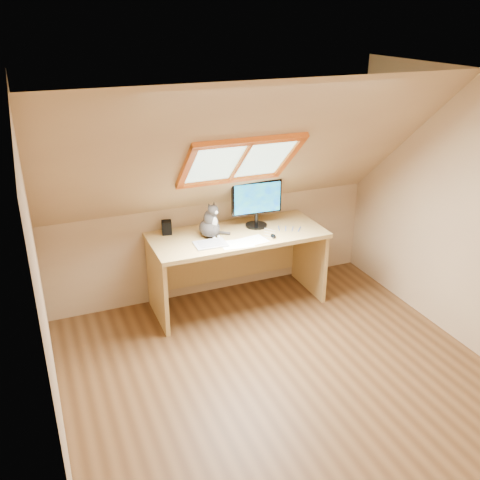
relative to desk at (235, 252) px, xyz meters
name	(u,v)px	position (x,y,z in m)	size (l,w,h in m)	color
ground	(288,384)	(-0.11, -1.45, -0.56)	(3.50, 3.50, 0.00)	brown
room_shell	(301,226)	(-0.11, -1.55, 0.87)	(3.52, 3.52, 2.41)	tan
desk	(235,252)	(0.00, 0.00, 0.00)	(1.73, 0.76, 0.79)	tan
monitor	(257,201)	(0.25, 0.02, 0.51)	(0.52, 0.22, 0.48)	black
cat	(210,224)	(-0.27, -0.05, 0.36)	(0.28, 0.30, 0.36)	#3A3533
desk_speaker	(167,227)	(-0.65, 0.18, 0.30)	(0.09, 0.09, 0.14)	black
graphics_tablet	(210,244)	(-0.34, -0.24, 0.24)	(0.30, 0.22, 0.01)	#B2B2B7
mouse	(273,236)	(0.28, -0.31, 0.25)	(0.05, 0.09, 0.03)	black
papers	(245,243)	(-0.03, -0.33, 0.24)	(0.33, 0.27, 0.00)	white
cables	(282,231)	(0.43, -0.19, 0.24)	(0.51, 0.26, 0.01)	silver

